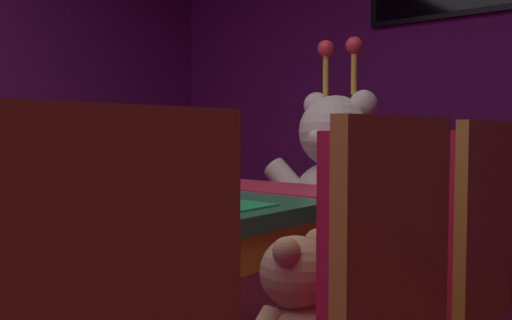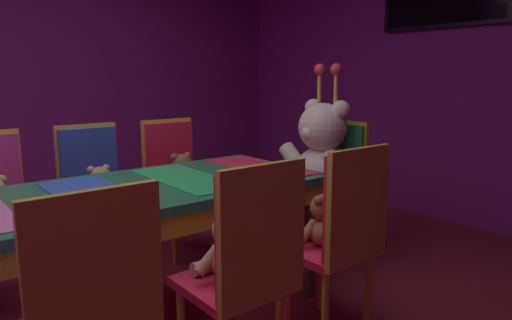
{
  "view_description": "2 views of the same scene",
  "coord_description": "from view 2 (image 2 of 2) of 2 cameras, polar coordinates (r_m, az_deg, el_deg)",
  "views": [
    {
      "loc": [
        1.32,
        -0.56,
        0.96
      ],
      "look_at": [
        0.09,
        0.94,
        0.85
      ],
      "focal_mm": 37.93,
      "sensor_mm": 36.0,
      "label": 1
    },
    {
      "loc": [
        2.19,
        -0.74,
        1.3
      ],
      "look_at": [
        -0.02,
        1.05,
        0.78
      ],
      "focal_mm": 32.32,
      "sensor_mm": 36.0,
      "label": 2
    }
  ],
  "objects": [
    {
      "name": "king_teddy_bear",
      "position": [
        3.27,
        8.03,
        0.6
      ],
      "size": [
        0.72,
        0.56,
        0.93
      ],
      "rotation": [
        0.0,
        0.0,
        -1.57
      ],
      "color": "silver",
      "rests_on": "throne_chair"
    },
    {
      "name": "chair_right_2",
      "position": [
        1.86,
        -0.7,
        -11.99
      ],
      "size": [
        0.42,
        0.41,
        0.98
      ],
      "rotation": [
        0.0,
        0.0,
        3.14
      ],
      "color": "red",
      "rests_on": "ground_plane"
    },
    {
      "name": "wall_back",
      "position": [
        4.51,
        22.36,
        10.82
      ],
      "size": [
        5.2,
        0.12,
        2.8
      ],
      "primitive_type": "cube",
      "color": "#721E72",
      "rests_on": "ground_plane"
    },
    {
      "name": "banquet_table",
      "position": [
        2.4,
        -19.6,
        -5.93
      ],
      "size": [
        0.9,
        2.49,
        0.75
      ],
      "color": "#26724C",
      "rests_on": "ground_plane"
    },
    {
      "name": "chair_right_1",
      "position": [
        1.59,
        -19.81,
        -16.62
      ],
      "size": [
        0.42,
        0.41,
        0.98
      ],
      "rotation": [
        0.0,
        0.0,
        3.14
      ],
      "color": "purple",
      "rests_on": "ground_plane"
    },
    {
      "name": "chair_left_3",
      "position": [
        3.51,
        -10.21,
        -1.42
      ],
      "size": [
        0.42,
        0.41,
        0.98
      ],
      "color": "red",
      "rests_on": "ground_plane"
    },
    {
      "name": "teddy_left_2",
      "position": [
        3.17,
        -18.64,
        -3.47
      ],
      "size": [
        0.23,
        0.29,
        0.28
      ],
      "color": "tan",
      "rests_on": "chair_left_2"
    },
    {
      "name": "teddy_right_2",
      "position": [
        1.97,
        -3.36,
        -11.01
      ],
      "size": [
        0.24,
        0.31,
        0.3
      ],
      "rotation": [
        0.0,
        0.0,
        3.14
      ],
      "color": "tan",
      "rests_on": "chair_right_2"
    },
    {
      "name": "teddy_right_1",
      "position": [
        1.73,
        -21.4,
        -15.33
      ],
      "size": [
        0.22,
        0.29,
        0.27
      ],
      "rotation": [
        0.0,
        0.0,
        3.14
      ],
      "color": "beige",
      "rests_on": "chair_right_1"
    },
    {
      "name": "chair_right_3",
      "position": [
        2.27,
        10.89,
        -8.01
      ],
      "size": [
        0.42,
        0.41,
        0.98
      ],
      "rotation": [
        0.0,
        0.0,
        3.14
      ],
      "color": "red",
      "rests_on": "ground_plane"
    },
    {
      "name": "throne_chair",
      "position": [
        3.42,
        9.93,
        -1.72
      ],
      "size": [
        0.41,
        0.42,
        0.98
      ],
      "rotation": [
        0.0,
        0.0,
        -1.57
      ],
      "color": "#268C4C",
      "rests_on": "ground_plane"
    },
    {
      "name": "chair_left_2",
      "position": [
        3.29,
        -19.53,
        -2.65
      ],
      "size": [
        0.42,
        0.41,
        0.98
      ],
      "color": "#2D47B2",
      "rests_on": "ground_plane"
    },
    {
      "name": "teddy_left_3",
      "position": [
        3.39,
        -9.02,
        -1.99
      ],
      "size": [
        0.24,
        0.31,
        0.3
      ],
      "color": "brown",
      "rests_on": "chair_left_3"
    },
    {
      "name": "teddy_right_3",
      "position": [
        2.36,
        8.21,
        -7.72
      ],
      "size": [
        0.22,
        0.29,
        0.27
      ],
      "rotation": [
        0.0,
        0.0,
        3.14
      ],
      "color": "olive",
      "rests_on": "chair_right_3"
    }
  ]
}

